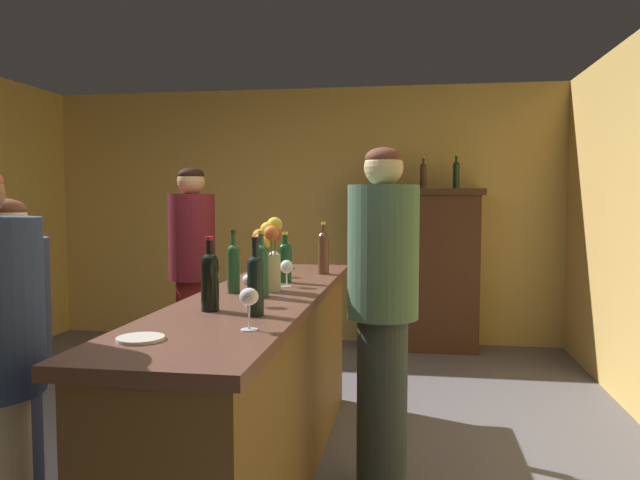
{
  "coord_description": "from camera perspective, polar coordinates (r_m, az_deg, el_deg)",
  "views": [
    {
      "loc": [
        1.16,
        -3.01,
        1.47
      ],
      "look_at": [
        0.68,
        0.08,
        1.26
      ],
      "focal_mm": 33.69,
      "sensor_mm": 36.0,
      "label": 1
    }
  ],
  "objects": [
    {
      "name": "floor",
      "position": [
        3.54,
        -11.95,
        -20.69
      ],
      "size": [
        8.12,
        8.12,
        0.0
      ],
      "primitive_type": "plane",
      "color": "slate",
      "rests_on": "ground"
    },
    {
      "name": "wall_back",
      "position": [
        6.3,
        -1.8,
        2.38
      ],
      "size": [
        5.4,
        0.12,
        2.6
      ],
      "primitive_type": "cube",
      "color": "tan",
      "rests_on": "ground"
    },
    {
      "name": "bar_counter",
      "position": [
        3.2,
        -5.82,
        -13.79
      ],
      "size": [
        0.63,
        2.78,
        0.99
      ],
      "color": "brown",
      "rests_on": "ground"
    },
    {
      "name": "display_cabinet",
      "position": [
        5.92,
        9.57,
        -2.45
      ],
      "size": [
        1.17,
        0.43,
        1.57
      ],
      "color": "#432617",
      "rests_on": "ground"
    },
    {
      "name": "wine_bottle_chardonnay",
      "position": [
        3.85,
        0.34,
        -1.02
      ],
      "size": [
        0.07,
        0.07,
        0.33
      ],
      "color": "#4E2F1D",
      "rests_on": "bar_counter"
    },
    {
      "name": "wine_bottle_malbec",
      "position": [
        3.1,
        -8.22,
        -2.45
      ],
      "size": [
        0.07,
        0.07,
        0.33
      ],
      "color": "#244A28",
      "rests_on": "bar_counter"
    },
    {
      "name": "wine_bottle_rose",
      "position": [
        2.5,
        -6.14,
        -3.93
      ],
      "size": [
        0.07,
        0.07,
        0.33
      ],
      "color": "black",
      "rests_on": "bar_counter"
    },
    {
      "name": "wine_bottle_riesling",
      "position": [
        2.95,
        -5.61,
        -2.64
      ],
      "size": [
        0.07,
        0.07,
        0.33
      ],
      "color": "#25512B",
      "rests_on": "bar_counter"
    },
    {
      "name": "wine_bottle_syrah",
      "position": [
        2.63,
        -10.41,
        -3.59
      ],
      "size": [
        0.08,
        0.08,
        0.32
      ],
      "color": "black",
      "rests_on": "bar_counter"
    },
    {
      "name": "wine_bottle_merlot",
      "position": [
        3.47,
        -3.32,
        -1.92
      ],
      "size": [
        0.07,
        0.07,
        0.29
      ],
      "color": "#133A1B",
      "rests_on": "bar_counter"
    },
    {
      "name": "wine_glass_front",
      "position": [
        2.23,
        -6.76,
        -5.53
      ],
      "size": [
        0.07,
        0.07,
        0.16
      ],
      "color": "white",
      "rests_on": "bar_counter"
    },
    {
      "name": "wine_glass_mid",
      "position": [
        2.74,
        -6.58,
        -3.9
      ],
      "size": [
        0.08,
        0.08,
        0.15
      ],
      "color": "white",
      "rests_on": "bar_counter"
    },
    {
      "name": "wine_glass_rear",
      "position": [
        3.31,
        -3.19,
        -2.62
      ],
      "size": [
        0.07,
        0.07,
        0.15
      ],
      "color": "white",
      "rests_on": "bar_counter"
    },
    {
      "name": "wine_glass_spare",
      "position": [
        3.76,
        -4.39,
        -1.77
      ],
      "size": [
        0.07,
        0.07,
        0.16
      ],
      "color": "white",
      "rests_on": "bar_counter"
    },
    {
      "name": "flower_arrangement",
      "position": [
        3.15,
        -4.94,
        -1.26
      ],
      "size": [
        0.16,
        0.17,
        0.39
      ],
      "color": "tan",
      "rests_on": "bar_counter"
    },
    {
      "name": "cheese_plate",
      "position": [
        2.17,
        -16.69,
        -8.96
      ],
      "size": [
        0.16,
        0.16,
        0.01
      ],
      "primitive_type": "cylinder",
      "color": "white",
      "rests_on": "bar_counter"
    },
    {
      "name": "display_bottle_left",
      "position": [
        5.9,
        6.47,
        6.23
      ],
      "size": [
        0.07,
        0.07,
        0.31
      ],
      "color": "#4D2720",
      "rests_on": "display_cabinet"
    },
    {
      "name": "display_bottle_midleft",
      "position": [
        5.89,
        9.78,
        6.16
      ],
      "size": [
        0.06,
        0.06,
        0.31
      ],
      "color": "#472E20",
      "rests_on": "display_cabinet"
    },
    {
      "name": "display_bottle_center",
      "position": [
        5.91,
        12.81,
        6.19
      ],
      "size": [
        0.06,
        0.06,
        0.33
      ],
      "color": "#19311E",
      "rests_on": "display_cabinet"
    },
    {
      "name": "patron_tall",
      "position": [
        2.92,
        -27.33,
        -9.67
      ],
      "size": [
        0.33,
        0.33,
        1.47
      ],
      "rotation": [
        0.0,
        0.0,
        1.01
      ],
      "color": "#1C2745",
      "rests_on": "ground"
    },
    {
      "name": "patron_by_cabinet",
      "position": [
        4.68,
        -12.03,
        -2.6
      ],
      "size": [
        0.35,
        0.35,
        1.71
      ],
      "rotation": [
        0.0,
        0.0,
        -0.94
      ],
      "color": "maroon",
      "rests_on": "ground"
    },
    {
      "name": "bartender",
      "position": [
        3.03,
        5.97,
        -6.03
      ],
      "size": [
        0.35,
        0.35,
        1.72
      ],
      "rotation": [
        0.0,
        0.0,
        3.4
      ],
      "color": "#283334",
      "rests_on": "ground"
    }
  ]
}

